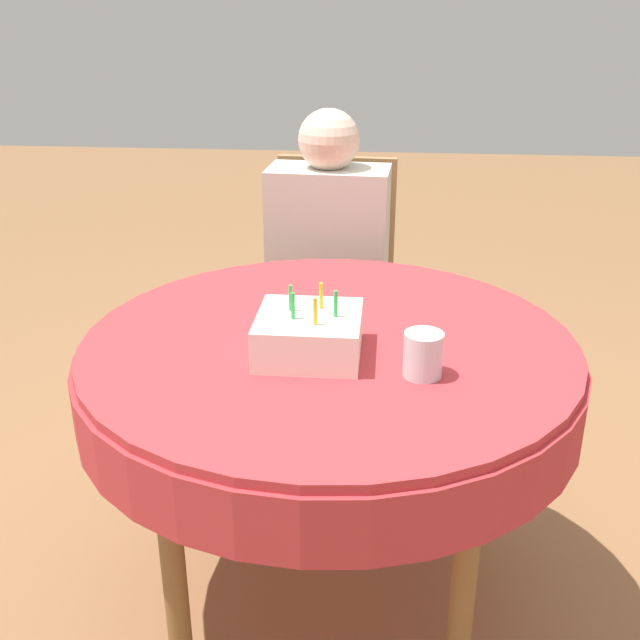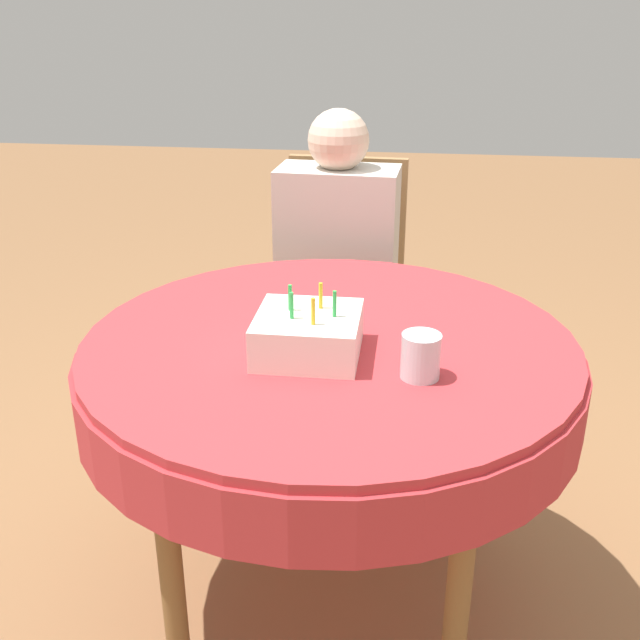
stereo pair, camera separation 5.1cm
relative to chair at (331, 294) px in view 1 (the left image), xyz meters
name	(u,v)px [view 1 (the left image)]	position (x,y,z in m)	size (l,w,h in m)	color
ground_plane	(328,602)	(0.06, -0.84, -0.51)	(12.00, 12.00, 0.00)	#8C603D
dining_table	(329,375)	(0.06, -0.84, 0.14)	(1.07, 1.07, 0.73)	#BC3338
chair	(331,294)	(0.00, 0.00, 0.00)	(0.45, 0.45, 0.93)	#A37A4C
person	(327,257)	(-0.01, -0.10, 0.16)	(0.37, 0.31, 1.11)	beige
birthday_cake	(309,334)	(0.03, -0.92, 0.27)	(0.21, 0.21, 0.14)	white
drinking_glass	(423,354)	(0.25, -0.99, 0.27)	(0.08, 0.08, 0.09)	silver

